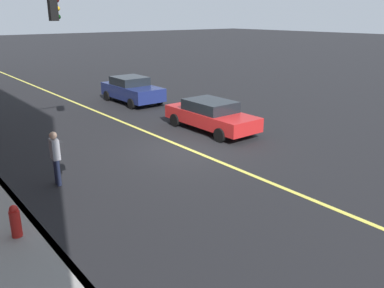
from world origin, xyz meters
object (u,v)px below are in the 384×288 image
object	(u,v)px
car_red	(211,115)
car_navy	(132,90)
fire_hydrant	(16,224)
pedestrian_with_backpack	(56,154)

from	to	relation	value
car_red	car_navy	distance (m)	7.46
car_navy	fire_hydrant	world-z (taller)	car_navy
car_red	car_navy	size ratio (longest dim) A/B	1.07
car_red	fire_hydrant	xyz separation A→B (m)	(-4.24, 9.65, -0.25)
pedestrian_with_backpack	fire_hydrant	distance (m)	3.33
fire_hydrant	car_navy	bearing A→B (deg)	-40.32
car_navy	pedestrian_with_backpack	distance (m)	12.06
car_navy	pedestrian_with_backpack	size ratio (longest dim) A/B	2.59
car_red	pedestrian_with_backpack	world-z (taller)	pedestrian_with_backpack
car_red	pedestrian_with_backpack	distance (m)	7.85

